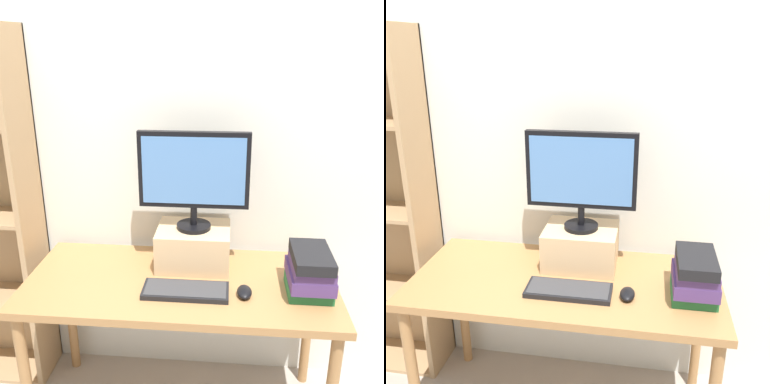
{
  "view_description": "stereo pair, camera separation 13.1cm",
  "coord_description": "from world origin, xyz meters",
  "views": [
    {
      "loc": [
        0.21,
        -1.71,
        1.81
      ],
      "look_at": [
        0.05,
        0.06,
        1.18
      ],
      "focal_mm": 40.0,
      "sensor_mm": 36.0,
      "label": 1
    },
    {
      "loc": [
        0.34,
        -1.69,
        1.81
      ],
      "look_at": [
        0.05,
        0.06,
        1.18
      ],
      "focal_mm": 40.0,
      "sensor_mm": 36.0,
      "label": 2
    }
  ],
  "objects": [
    {
      "name": "back_wall",
      "position": [
        0.0,
        0.41,
        1.3
      ],
      "size": [
        7.0,
        0.08,
        2.6
      ],
      "color": "silver",
      "rests_on": "ground_plane"
    },
    {
      "name": "computer_monitor",
      "position": [
        0.05,
        0.15,
        1.24
      ],
      "size": [
        0.51,
        0.16,
        0.47
      ],
      "color": "black",
      "rests_on": "riser_box"
    },
    {
      "name": "keyboard",
      "position": [
        0.04,
        -0.11,
        0.79
      ],
      "size": [
        0.37,
        0.15,
        0.02
      ],
      "color": "black",
      "rests_on": "desk"
    },
    {
      "name": "desk",
      "position": [
        0.0,
        0.0,
        0.69
      ],
      "size": [
        1.42,
        0.65,
        0.78
      ],
      "color": "#9E7042",
      "rests_on": "ground_plane"
    },
    {
      "name": "computer_mouse",
      "position": [
        0.29,
        -0.11,
        0.8
      ],
      "size": [
        0.06,
        0.1,
        0.04
      ],
      "color": "black",
      "rests_on": "desk"
    },
    {
      "name": "riser_box",
      "position": [
        0.05,
        0.16,
        0.87
      ],
      "size": [
        0.35,
        0.27,
        0.19
      ],
      "color": "tan",
      "rests_on": "desk"
    },
    {
      "name": "book_stack",
      "position": [
        0.57,
        -0.06,
        0.88
      ],
      "size": [
        0.19,
        0.27,
        0.2
      ],
      "color": "#236B38",
      "rests_on": "desk"
    }
  ]
}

